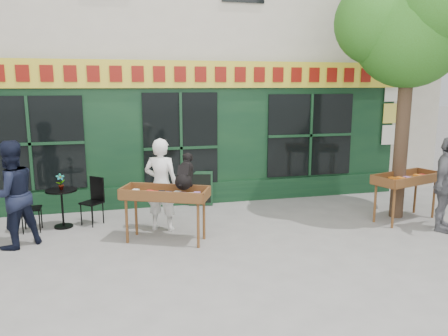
# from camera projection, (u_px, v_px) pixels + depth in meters

# --- Properties ---
(ground) EXTENTS (80.00, 80.00, 0.00)m
(ground) POSITION_uv_depth(u_px,v_px,m) (201.00, 238.00, 8.03)
(ground) COLOR slate
(ground) RESTS_ON ground
(building) EXTENTS (14.00, 7.26, 10.00)m
(building) POSITION_uv_depth(u_px,v_px,m) (160.00, 8.00, 12.77)
(building) COLOR beige
(building) RESTS_ON ground
(street_tree) EXTENTS (3.05, 2.90, 5.60)m
(street_tree) POSITION_uv_depth(u_px,v_px,m) (411.00, 16.00, 8.63)
(street_tree) COLOR #382619
(street_tree) RESTS_ON ground
(book_cart_center) EXTENTS (1.62, 1.19, 0.99)m
(book_cart_center) POSITION_uv_depth(u_px,v_px,m) (165.00, 197.00, 7.73)
(book_cart_center) COLOR brown
(book_cart_center) RESTS_ON ground
(dog) EXTENTS (0.56, 0.69, 0.60)m
(dog) POSITION_uv_depth(u_px,v_px,m) (185.00, 170.00, 7.67)
(dog) COLOR black
(dog) RESTS_ON book_cart_center
(woman) EXTENTS (0.77, 0.66, 1.79)m
(woman) POSITION_uv_depth(u_px,v_px,m) (161.00, 185.00, 8.33)
(woman) COLOR white
(woman) RESTS_ON ground
(book_cart_right) EXTENTS (1.62, 1.04, 0.99)m
(book_cart_right) POSITION_uv_depth(u_px,v_px,m) (407.00, 181.00, 8.94)
(book_cart_right) COLOR brown
(book_cart_right) RESTS_ON ground
(man_right) EXTENTS (1.12, 1.00, 1.82)m
(man_right) POSITION_uv_depth(u_px,v_px,m) (446.00, 184.00, 8.28)
(man_right) COLOR slate
(man_right) RESTS_ON ground
(bistro_table) EXTENTS (0.60, 0.60, 0.76)m
(bistro_table) POSITION_uv_depth(u_px,v_px,m) (62.00, 201.00, 8.53)
(bistro_table) COLOR black
(bistro_table) RESTS_ON ground
(bistro_chair_left) EXTENTS (0.38, 0.37, 0.95)m
(bistro_chair_left) POSITION_uv_depth(u_px,v_px,m) (26.00, 203.00, 8.27)
(bistro_chair_left) COLOR black
(bistro_chair_left) RESTS_ON ground
(bistro_chair_right) EXTENTS (0.51, 0.51, 0.95)m
(bistro_chair_right) POSITION_uv_depth(u_px,v_px,m) (95.00, 197.00, 8.78)
(bistro_chair_right) COLOR black
(bistro_chair_right) RESTS_ON ground
(potted_plant) EXTENTS (0.19, 0.16, 0.32)m
(potted_plant) POSITION_uv_depth(u_px,v_px,m) (61.00, 182.00, 8.46)
(potted_plant) COLOR gray
(potted_plant) RESTS_ON bistro_table
(man_left) EXTENTS (1.15, 1.11, 1.86)m
(man_left) POSITION_uv_depth(u_px,v_px,m) (11.00, 195.00, 7.43)
(man_left) COLOR black
(man_left) RESTS_ON ground
(chalkboard) EXTENTS (0.59, 0.30, 0.79)m
(chalkboard) POSITION_uv_depth(u_px,v_px,m) (201.00, 188.00, 10.14)
(chalkboard) COLOR black
(chalkboard) RESTS_ON ground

